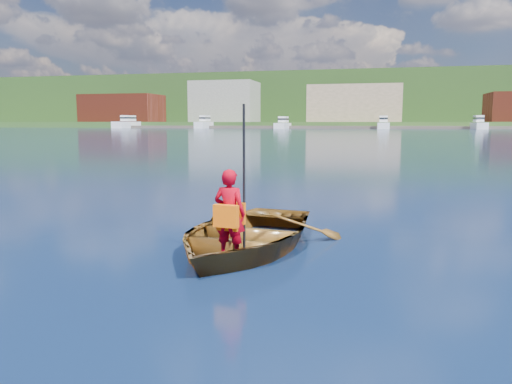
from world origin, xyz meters
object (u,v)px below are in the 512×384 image
rowboat (245,234)px  marina_yachts (332,124)px  child_paddler (230,214)px  dock (362,127)px

rowboat → marina_yachts: bearing=94.5°
rowboat → child_paddler: bearing=-87.7°
child_paddler → rowboat: bearing=92.3°
child_paddler → dock: 147.98m
rowboat → child_paddler: 1.03m
dock → marina_yachts: bearing=-151.7°
dock → rowboat: bearing=-89.1°
rowboat → marina_yachts: (-11.10, 142.37, 1.17)m
child_paddler → marina_yachts: (-11.13, 143.28, 0.69)m
rowboat → dock: size_ratio=0.02×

